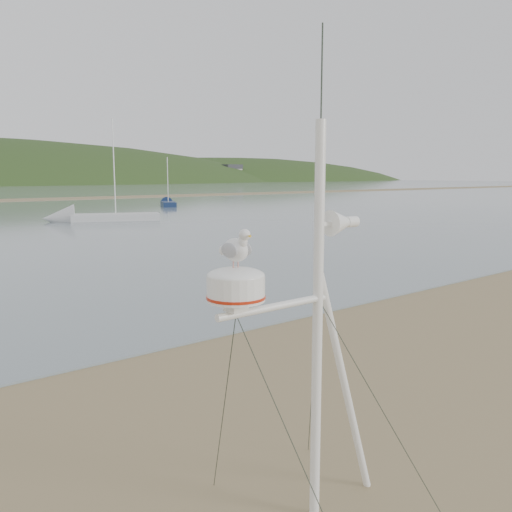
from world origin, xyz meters
TOP-DOWN VIEW (x-y plane):
  - ground at (0.00, 0.00)m, footprint 560.00×560.00m
  - mast_rig at (0.55, -1.45)m, footprint 2.05×2.19m
  - sailboat_blue_far at (26.50, 46.49)m, footprint 3.55×5.56m
  - sailboat_white_near at (11.79, 32.80)m, footprint 8.19×4.97m

SIDE VIEW (x-z plane):
  - ground at x=0.00m, z-range 0.00..0.00m
  - sailboat_white_near at x=11.79m, z-range -3.69..4.29m
  - sailboat_blue_far at x=26.50m, z-range -2.46..3.07m
  - mast_rig at x=0.55m, z-range -1.20..3.43m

